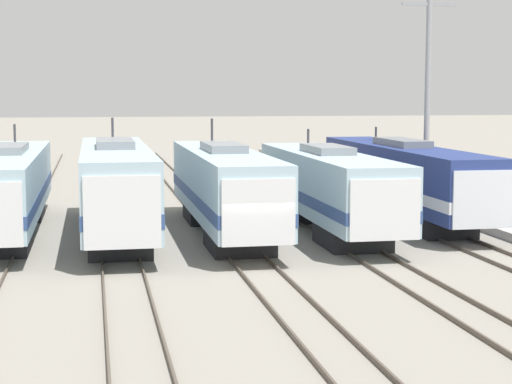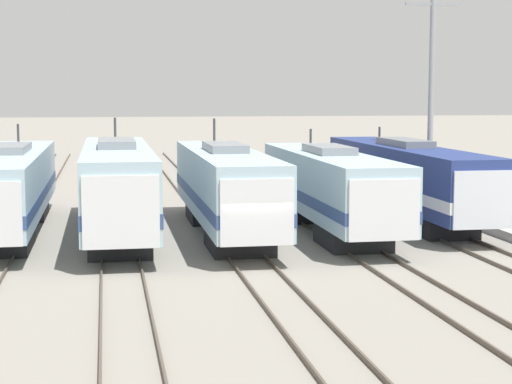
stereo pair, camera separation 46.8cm
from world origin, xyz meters
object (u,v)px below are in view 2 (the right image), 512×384
catenary_tower_right (431,89)px  locomotive_center_right (331,189)px  locomotive_far_left (10,188)px  locomotive_far_right (407,179)px  locomotive_center_left (117,188)px  locomotive_center (227,189)px

catenary_tower_right → locomotive_center_right: bearing=-138.0°
locomotive_far_left → locomotive_far_right: 19.35m
locomotive_center_left → catenary_tower_right: catenary_tower_right is taller
locomotive_center_left → locomotive_far_left: bearing=159.1°
locomotive_center → catenary_tower_right: size_ratio=1.33×
locomotive_center_left → catenary_tower_right: size_ratio=1.36×
locomotive_center_left → catenary_tower_right: (16.99, 5.98, 4.40)m
locomotive_center_left → locomotive_center_right: bearing=-3.6°
locomotive_center_left → locomotive_center: size_ratio=1.03×
locomotive_center → locomotive_center_right: 4.83m
locomotive_far_left → locomotive_center: 9.95m
locomotive_far_left → locomotive_center: size_ratio=1.12×
locomotive_far_right → catenary_tower_right: catenary_tower_right is taller
locomotive_far_right → catenary_tower_right: bearing=53.2°
locomotive_far_left → locomotive_center: locomotive_center is taller
catenary_tower_right → locomotive_far_right: bearing=-126.8°
locomotive_far_left → catenary_tower_right: size_ratio=1.48×
locomotive_far_right → locomotive_far_left: bearing=-177.6°
locomotive_center → locomotive_far_left: bearing=166.2°
locomotive_center_left → locomotive_center_right: (9.67, -0.60, -0.16)m
catenary_tower_right → locomotive_far_left: bearing=-169.3°
locomotive_center → catenary_tower_right: (12.15, 6.51, 4.50)m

